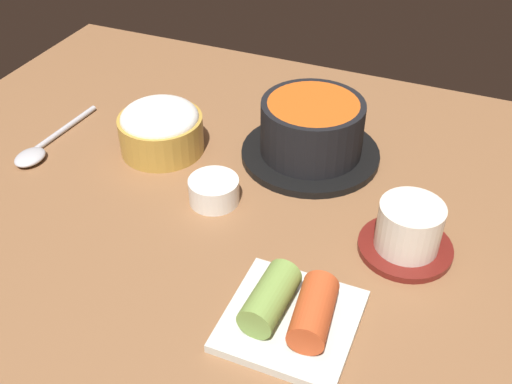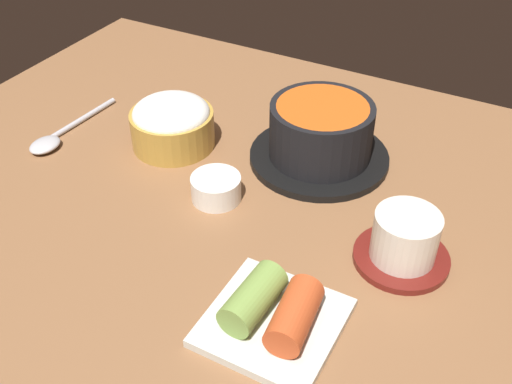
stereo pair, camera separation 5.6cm
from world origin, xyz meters
TOP-DOWN VIEW (x-y plane):
  - dining_table at (0.00, 0.00)cm, footprint 100.00×76.00cm
  - stone_pot at (4.31, 11.55)cm, footprint 18.66×18.66cm
  - rice_bowl at (-15.04, 5.44)cm, footprint 11.42×11.42cm
  - tea_cup_with_saucer at (19.97, -1.78)cm, footprint 10.55×10.55cm
  - banchan_cup_center at (-3.57, -2.02)cm, footprint 6.20×6.20cm
  - kimchi_plate at (11.80, -16.59)cm, footprint 12.62×12.62cm
  - spoon at (-30.11, -1.76)cm, footprint 3.60×17.06cm

SIDE VIEW (x-z plane):
  - dining_table at x=0.00cm, z-range 0.00..2.00cm
  - spoon at x=-30.11cm, z-range 1.95..3.30cm
  - banchan_cup_center at x=-3.57cm, z-range 2.12..5.25cm
  - kimchi_plate at x=11.80cm, z-range 1.47..6.10cm
  - tea_cup_with_saucer at x=19.97cm, z-range 1.76..8.05cm
  - rice_bowl at x=-15.04cm, z-range 2.01..9.06cm
  - stone_pot at x=4.31cm, z-range 1.84..10.16cm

